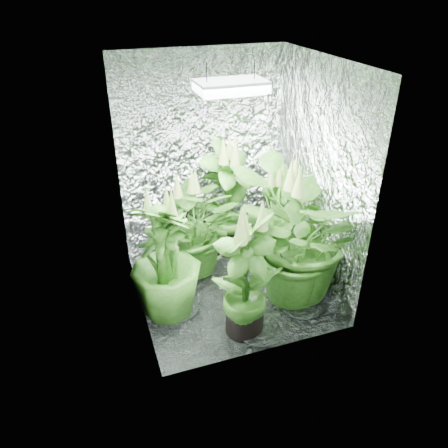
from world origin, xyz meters
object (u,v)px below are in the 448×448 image
plant_c (275,214)px  plant_f (246,275)px  circulation_fan (280,252)px  plant_d (165,260)px  grow_lamp (231,87)px  plant_e (301,237)px  plant_b (227,199)px  plant_a (192,228)px

plant_c → plant_f: (-0.71, -0.99, 0.10)m
plant_c → circulation_fan: (-0.04, -0.24, -0.30)m
plant_f → circulation_fan: (0.67, 0.75, -0.40)m
plant_c → plant_d: plant_d is taller
grow_lamp → circulation_fan: grow_lamp is taller
grow_lamp → plant_e: 1.34m
plant_b → plant_e: plant_e is taller
grow_lamp → plant_a: (-0.24, 0.37, -1.33)m
plant_a → plant_e: (0.76, -0.67, 0.14)m
plant_b → plant_c: plant_b is taller
plant_b → plant_f: bearing=-102.6°
plant_e → plant_c: bearing=80.9°
plant_e → plant_d: bearing=171.1°
plant_f → circulation_fan: plant_f is taller
grow_lamp → plant_d: size_ratio=0.44×
plant_b → plant_e: size_ratio=0.90×
plant_a → grow_lamp: bearing=-57.1°
plant_a → plant_f: 0.93m
plant_c → plant_b: bearing=155.7°
plant_b → plant_f: 1.22m
plant_f → circulation_fan: size_ratio=3.40×
plant_b → circulation_fan: plant_b is taller
plant_a → plant_d: (-0.36, -0.50, 0.04)m
plant_f → circulation_fan: bearing=48.2°
plant_b → plant_c: (0.44, -0.20, -0.14)m
plant_c → circulation_fan: size_ratio=2.78×
grow_lamp → plant_c: bearing=34.6°
plant_f → plant_a: bearing=100.6°
plant_a → plant_c: plant_a is taller
plant_e → circulation_fan: size_ratio=4.03×
plant_b → plant_d: (-0.80, -0.77, -0.06)m
grow_lamp → circulation_fan: bearing=18.4°
plant_c → plant_f: 1.22m
plant_a → plant_b: size_ratio=0.82×
plant_c → plant_a: bearing=-175.3°
circulation_fan → plant_b: bearing=146.6°
plant_b → plant_c: 0.50m
plant_d → plant_a: bearing=54.2°
plant_d → plant_e: plant_e is taller
plant_f → plant_e: bearing=22.6°
plant_a → plant_d: size_ratio=0.91×
plant_c → circulation_fan: 0.39m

